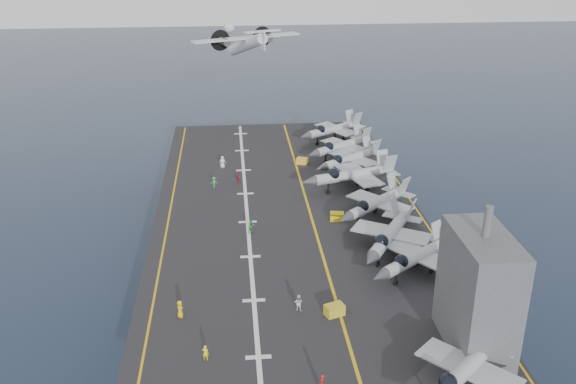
{
  "coord_description": "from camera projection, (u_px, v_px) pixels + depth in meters",
  "views": [
    {
      "loc": [
        -7.81,
        -80.32,
        48.98
      ],
      "look_at": [
        0.0,
        4.0,
        13.0
      ],
      "focal_mm": 40.0,
      "sensor_mm": 36.0,
      "label": 1
    }
  ],
  "objects": [
    {
      "name": "fighter_jet_0",
      "position": [
        465.0,
        369.0,
        56.04
      ],
      "size": [
        16.47,
        16.21,
        4.82
      ],
      "primitive_type": null,
      "color": "#9CA3AD",
      "rests_on": "flight_deck"
    },
    {
      "name": "island_superstructure",
      "position": [
        480.0,
        279.0,
        60.21
      ],
      "size": [
        5.0,
        10.0,
        15.0
      ],
      "primitive_type": null,
      "color": "#56595E",
      "rests_on": "flight_deck"
    },
    {
      "name": "crew_3",
      "position": [
        214.0,
        182.0,
        100.1
      ],
      "size": [
        1.07,
        0.76,
        1.69
      ],
      "primitive_type": "imported",
      "color": "green",
      "rests_on": "flight_deck"
    },
    {
      "name": "fighter_jet_8",
      "position": [
        333.0,
        129.0,
        120.53
      ],
      "size": [
        16.97,
        15.5,
        4.9
      ],
      "primitive_type": null,
      "color": "gray",
      "rests_on": "flight_deck"
    },
    {
      "name": "fighter_jet_2",
      "position": [
        418.0,
        256.0,
        74.97
      ],
      "size": [
        16.54,
        15.56,
        4.78
      ],
      "primitive_type": null,
      "color": "#9AA1AC",
      "rests_on": "flight_deck"
    },
    {
      "name": "crew_2",
      "position": [
        251.0,
        226.0,
        85.49
      ],
      "size": [
        1.36,
        1.2,
        1.89
      ],
      "primitive_type": "imported",
      "color": "#227E31",
      "rests_on": "flight_deck"
    },
    {
      "name": "crew_7",
      "position": [
        298.0,
        303.0,
        68.44
      ],
      "size": [
        1.33,
        1.14,
        1.87
      ],
      "primitive_type": "imported",
      "color": "silver",
      "rests_on": "flight_deck"
    },
    {
      "name": "fighter_jet_6",
      "position": [
        351.0,
        158.0,
        105.9
      ],
      "size": [
        16.42,
        15.29,
        4.75
      ],
      "primitive_type": null,
      "color": "gray",
      "rests_on": "flight_deck"
    },
    {
      "name": "deck_edge_stbd",
      "position": [
        420.0,
        215.0,
        90.92
      ],
      "size": [
        0.25,
        90.0,
        0.02
      ],
      "primitive_type": "cube",
      "color": "gold",
      "rests_on": "flight_deck"
    },
    {
      "name": "hull",
      "position": [
        291.0,
        254.0,
        91.47
      ],
      "size": [
        36.0,
        90.0,
        10.0
      ],
      "primitive_type": "cube",
      "color": "#56595E",
      "rests_on": "ground"
    },
    {
      "name": "tow_cart_a",
      "position": [
        334.0,
        310.0,
        67.76
      ],
      "size": [
        2.32,
        1.92,
        1.2
      ],
      "primitive_type": null,
      "color": "gold",
      "rests_on": "flight_deck"
    },
    {
      "name": "ground",
      "position": [
        291.0,
        285.0,
        93.43
      ],
      "size": [
        500.0,
        500.0,
        0.0
      ],
      "primitive_type": "plane",
      "color": "#142135",
      "rests_on": "ground"
    },
    {
      "name": "transport_plane",
      "position": [
        247.0,
        44.0,
        129.4
      ],
      "size": [
        27.54,
        23.76,
        5.47
      ],
      "primitive_type": null,
      "color": "silver"
    },
    {
      "name": "tow_cart_b",
      "position": [
        337.0,
        216.0,
        89.21
      ],
      "size": [
        2.04,
        1.5,
        1.12
      ],
      "primitive_type": null,
      "color": "gold",
      "rests_on": "flight_deck"
    },
    {
      "name": "fighter_jet_7",
      "position": [
        342.0,
        145.0,
        111.77
      ],
      "size": [
        16.74,
        15.6,
        4.84
      ],
      "primitive_type": null,
      "color": "gray",
      "rests_on": "flight_deck"
    },
    {
      "name": "crew_5",
      "position": [
        222.0,
        162.0,
        108.0
      ],
      "size": [
        1.35,
        1.02,
        2.04
      ],
      "primitive_type": "imported",
      "color": "silver",
      "rests_on": "flight_deck"
    },
    {
      "name": "tow_cart_c",
      "position": [
        302.0,
        161.0,
        109.84
      ],
      "size": [
        2.12,
        1.77,
        1.09
      ],
      "primitive_type": null,
      "color": "gold",
      "rests_on": "flight_deck"
    },
    {
      "name": "flight_deck",
      "position": [
        291.0,
        222.0,
        89.44
      ],
      "size": [
        38.0,
        92.0,
        0.4
      ],
      "primitive_type": "cube",
      "color": "black",
      "rests_on": "hull"
    },
    {
      "name": "crew_6",
      "position": [
        322.0,
        384.0,
        56.32
      ],
      "size": [
        1.18,
        1.4,
        1.98
      ],
      "primitive_type": "imported",
      "color": "#B21919",
      "rests_on": "flight_deck"
    },
    {
      "name": "landing_centerline",
      "position": [
        248.0,
        222.0,
        88.84
      ],
      "size": [
        0.5,
        90.0,
        0.02
      ],
      "primitive_type": "cube",
      "color": "silver",
      "rests_on": "flight_deck"
    },
    {
      "name": "crew_1",
      "position": [
        205.0,
        353.0,
        60.69
      ],
      "size": [
        1.13,
        0.9,
        1.64
      ],
      "primitive_type": "imported",
      "color": "yellow",
      "rests_on": "flight_deck"
    },
    {
      "name": "fighter_jet_4",
      "position": [
        376.0,
        202.0,
        89.03
      ],
      "size": [
        16.99,
        16.54,
        4.95
      ],
      "primitive_type": null,
      "color": "gray",
      "rests_on": "flight_deck"
    },
    {
      "name": "fighter_jet_3",
      "position": [
        390.0,
        233.0,
        79.92
      ],
      "size": [
        16.19,
        17.85,
        5.16
      ],
      "primitive_type": null,
      "color": "#A1A9B3",
      "rests_on": "flight_deck"
    },
    {
      "name": "crew_0",
      "position": [
        180.0,
        309.0,
        67.25
      ],
      "size": [
        0.88,
        1.23,
        1.93
      ],
      "primitive_type": "imported",
      "color": "yellow",
      "rests_on": "flight_deck"
    },
    {
      "name": "deck_edge_port",
      "position": [
        167.0,
        225.0,
        87.91
      ],
      "size": [
        0.25,
        90.0,
        0.02
      ],
      "primitive_type": "cube",
      "color": "gold",
      "rests_on": "flight_deck"
    },
    {
      "name": "crew_4",
      "position": [
        239.0,
        178.0,
        101.64
      ],
      "size": [
        1.18,
        1.17,
        1.66
      ],
      "primitive_type": "imported",
      "color": "maroon",
      "rests_on": "flight_deck"
    },
    {
      "name": "fighter_jet_5",
      "position": [
        354.0,
        174.0,
        98.39
      ],
      "size": [
        17.79,
        14.32,
        5.38
      ],
      "primitive_type": null,
      "color": "gray",
      "rests_on": "flight_deck"
    },
    {
      "name": "foul_line",
      "position": [
        312.0,
        219.0,
        89.61
      ],
      "size": [
        0.35,
        90.0,
        0.02
      ],
      "primitive_type": "cube",
      "color": "gold",
      "rests_on": "flight_deck"
    }
  ]
}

